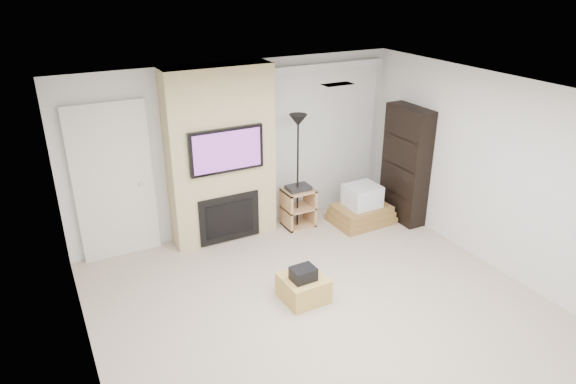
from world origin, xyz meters
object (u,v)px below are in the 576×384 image
floor_lamp (298,140)px  av_stand (298,205)px  bookshelf (406,165)px  ottoman (303,288)px  box_stack (361,208)px

floor_lamp → av_stand: size_ratio=2.68×
av_stand → bookshelf: bookshelf is taller
av_stand → ottoman: bearing=-116.7°
floor_lamp → box_stack: (0.96, -0.32, -1.16)m
ottoman → av_stand: bearing=63.3°
av_stand → box_stack: bearing=-20.6°
av_stand → box_stack: 1.00m
box_stack → bookshelf: size_ratio=0.52×
ottoman → floor_lamp: 2.25m
bookshelf → floor_lamp: bearing=162.8°
ottoman → av_stand: size_ratio=0.76×
ottoman → box_stack: box_stack is taller
floor_lamp → box_stack: bearing=-18.4°
av_stand → box_stack: av_stand is taller
ottoman → floor_lamp: (0.83, 1.69, 1.24)m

